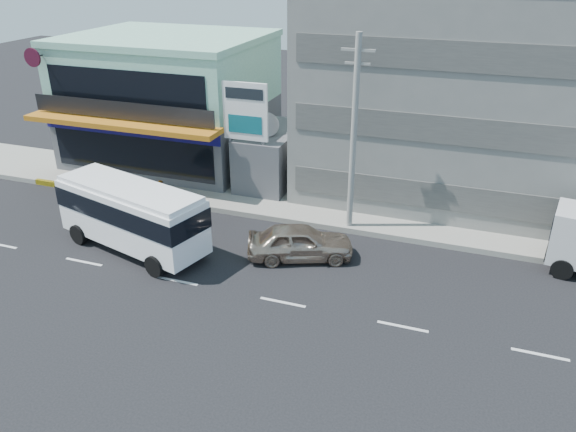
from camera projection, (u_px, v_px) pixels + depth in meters
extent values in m
plane|color=black|center=(177.00, 281.00, 24.97)|extent=(120.00, 120.00, 0.00)
cube|color=gray|center=(341.00, 209.00, 31.47)|extent=(70.00, 5.00, 0.30)
cube|color=#4F4F54|center=(174.00, 132.00, 38.40)|extent=(12.00, 10.00, 4.00)
cube|color=#9BDCBB|center=(169.00, 73.00, 36.66)|extent=(12.00, 10.00, 4.00)
cube|color=#B96A15|center=(120.00, 124.00, 32.54)|extent=(12.40, 1.80, 0.30)
cube|color=#100D5E|center=(129.00, 129.00, 33.41)|extent=(12.00, 0.12, 0.80)
cube|color=black|center=(132.00, 153.00, 34.09)|extent=(11.00, 0.06, 2.60)
cube|color=gray|center=(456.00, 73.00, 31.67)|extent=(16.00, 12.00, 14.00)
cube|color=#4F4F54|center=(273.00, 158.00, 34.40)|extent=(3.00, 6.00, 3.50)
cylinder|color=slate|center=(266.00, 134.00, 32.76)|extent=(1.50, 1.50, 0.15)
cylinder|color=gray|center=(230.00, 145.00, 31.83)|extent=(0.16, 0.16, 6.50)
cylinder|color=gray|center=(263.00, 149.00, 31.22)|extent=(0.16, 0.16, 6.50)
cube|color=white|center=(245.00, 112.00, 30.64)|extent=(2.60, 0.18, 3.20)
cylinder|color=#999993|center=(354.00, 139.00, 27.28)|extent=(0.30, 0.30, 10.00)
cube|color=#999993|center=(358.00, 50.00, 25.46)|extent=(1.60, 0.12, 0.12)
cube|color=#999993|center=(358.00, 63.00, 25.72)|extent=(1.20, 0.10, 0.10)
cube|color=white|center=(132.00, 215.00, 26.88)|extent=(8.30, 4.50, 2.60)
cube|color=black|center=(130.00, 206.00, 26.66)|extent=(8.37, 4.57, 0.96)
cube|color=white|center=(128.00, 188.00, 26.27)|extent=(8.02, 4.22, 0.23)
cylinder|color=black|center=(79.00, 234.00, 27.92)|extent=(1.07, 0.58, 1.02)
cylinder|color=black|center=(118.00, 216.00, 29.76)|extent=(1.07, 0.58, 1.02)
cylinder|color=black|center=(155.00, 266.00, 25.13)|extent=(1.07, 0.58, 1.02)
cylinder|color=black|center=(193.00, 244.00, 26.97)|extent=(1.07, 0.58, 1.02)
imported|color=tan|center=(300.00, 242.00, 26.48)|extent=(5.36, 3.68, 1.69)
cylinder|color=black|center=(562.00, 269.00, 24.97)|extent=(0.98, 0.44, 0.94)
cylinder|color=black|center=(567.00, 248.00, 26.68)|extent=(0.98, 0.44, 0.94)
imported|color=maroon|center=(164.00, 209.00, 30.78)|extent=(1.74, 1.17, 0.87)
imported|color=#66594C|center=(162.00, 194.00, 30.39)|extent=(0.57, 0.68, 1.59)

